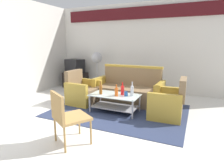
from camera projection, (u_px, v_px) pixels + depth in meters
name	position (u px, v px, depth m)	size (l,w,h in m)	color
ground_plane	(107.00, 127.00, 3.58)	(14.00, 14.00, 0.00)	silver
wall_back	(149.00, 46.00, 5.99)	(6.52, 0.19, 2.80)	silver
rug	(119.00, 111.00, 4.43)	(3.00, 2.18, 0.01)	#2D3856
couch	(128.00, 91.00, 4.99)	(1.82, 0.79, 0.96)	#7F6647
armchair_left	(83.00, 93.00, 4.94)	(0.74, 0.80, 0.85)	#7F6647
armchair_right	(168.00, 104.00, 4.00)	(0.72, 0.78, 0.85)	#7F6647
coffee_table	(115.00, 101.00, 4.31)	(1.10, 0.60, 0.40)	silver
bottle_brown	(101.00, 89.00, 4.30)	(0.07, 0.07, 0.30)	brown
bottle_orange	(116.00, 92.00, 4.14)	(0.07, 0.07, 0.26)	#D85919
bottle_clear	(132.00, 91.00, 4.15)	(0.07, 0.07, 0.32)	silver
bottle_red	(122.00, 90.00, 4.24)	(0.08, 0.08, 0.29)	red
cup	(126.00, 94.00, 4.17)	(0.08, 0.08, 0.10)	#2659A5
tv_stand	(75.00, 80.00, 6.81)	(0.80, 0.50, 0.52)	black
television	(75.00, 66.00, 6.71)	(0.68, 0.55, 0.48)	black
pedestal_fan	(97.00, 60.00, 6.35)	(0.36, 0.36, 1.27)	#2D2D33
wicker_chair	(66.00, 114.00, 2.86)	(0.66, 0.66, 0.84)	#AD844C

